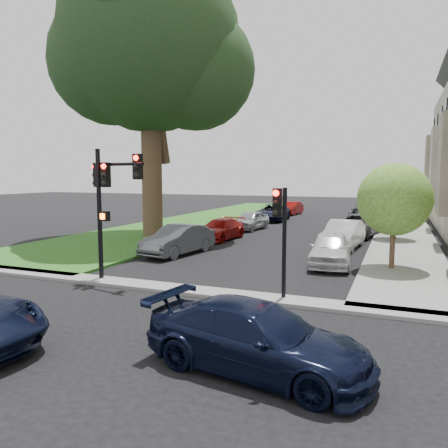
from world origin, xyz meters
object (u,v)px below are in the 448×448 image
at_px(car_parked_5, 178,240).
at_px(car_parked_1, 343,235).
at_px(small_tree_a, 394,200).
at_px(car_parked_8, 272,213).
at_px(car_parked_4, 363,212).
at_px(car_parked_6, 220,229).
at_px(eucalyptus, 148,41).
at_px(traffic_signal_main, 108,191).
at_px(car_parked_2, 356,225).
at_px(car_cross_far, 257,338).
at_px(traffic_signal_secondary, 281,222).
at_px(car_parked_3, 361,217).
at_px(small_tree_b, 396,198).
at_px(car_parked_9, 291,208).
at_px(car_parked_7, 250,220).
at_px(small_tree_c, 397,195).
at_px(car_parked_0, 330,249).

bearing_deg(car_parked_5, car_parked_1, 43.05).
distance_m(small_tree_a, car_parked_8, 20.15).
distance_m(car_parked_4, car_parked_5, 21.65).
bearing_deg(car_parked_4, car_parked_6, -116.03).
height_order(eucalyptus, traffic_signal_main, eucalyptus).
bearing_deg(car_parked_2, car_cross_far, -80.67).
height_order(traffic_signal_secondary, car_parked_6, traffic_signal_secondary).
height_order(traffic_signal_secondary, car_parked_3, traffic_signal_secondary).
bearing_deg(car_parked_4, eucalyptus, -127.47).
height_order(small_tree_b, car_parked_3, small_tree_b).
bearing_deg(car_parked_5, car_parked_9, 98.89).
bearing_deg(car_parked_1, car_parked_7, 146.02).
xyz_separation_m(eucalyptus, car_parked_6, (4.51, 0.49, -11.38)).
bearing_deg(car_parked_4, car_parked_8, -157.64).
relative_size(small_tree_b, small_tree_c, 1.04).
xyz_separation_m(small_tree_a, traffic_signal_main, (-9.62, -5.83, 0.42)).
relative_size(traffic_signal_main, car_parked_0, 1.14).
height_order(car_parked_0, car_parked_7, car_parked_0).
bearing_deg(traffic_signal_main, traffic_signal_secondary, -0.34).
xyz_separation_m(small_tree_c, traffic_signal_main, (-9.62, -22.50, 0.91)).
height_order(traffic_signal_main, car_parked_7, traffic_signal_main).
bearing_deg(traffic_signal_main, car_parked_1, 56.74).
bearing_deg(car_parked_5, car_parked_3, 73.52).
height_order(car_parked_6, car_parked_9, car_parked_9).
distance_m(eucalyptus, traffic_signal_main, 14.62).
xyz_separation_m(traffic_signal_secondary, car_cross_far, (0.84, -5.04, -1.78)).
bearing_deg(eucalyptus, small_tree_b, 15.66).
bearing_deg(eucalyptus, small_tree_c, 39.20).
height_order(car_cross_far, car_parked_4, car_parked_4).
xyz_separation_m(car_parked_3, car_parked_7, (-7.30, -4.71, -0.10)).
xyz_separation_m(car_parked_1, car_parked_4, (-0.13, 15.45, -0.02)).
relative_size(car_parked_4, car_parked_6, 1.15).
bearing_deg(car_parked_5, car_parked_2, 62.01).
bearing_deg(eucalyptus, car_parked_6, 6.23).
xyz_separation_m(car_parked_0, car_parked_8, (-7.43, 17.23, -0.01)).
distance_m(car_parked_3, car_parked_8, 7.72).
bearing_deg(car_parked_4, car_parked_3, -87.87).
bearing_deg(car_cross_far, small_tree_c, 4.76).
distance_m(small_tree_a, car_parked_1, 6.00).
xyz_separation_m(small_tree_a, car_parked_2, (-2.33, 10.02, -2.23)).
bearing_deg(car_parked_8, car_parked_3, -17.22).
bearing_deg(small_tree_a, traffic_signal_main, -148.78).
relative_size(traffic_signal_main, car_parked_1, 1.07).
relative_size(car_cross_far, car_parked_2, 0.92).
height_order(small_tree_a, car_parked_2, small_tree_a).
distance_m(small_tree_c, car_parked_3, 3.16).
relative_size(car_parked_4, car_parked_9, 1.28).
relative_size(small_tree_b, car_parked_6, 0.88).
height_order(small_tree_a, car_parked_1, small_tree_a).
distance_m(small_tree_a, car_parked_2, 10.52).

